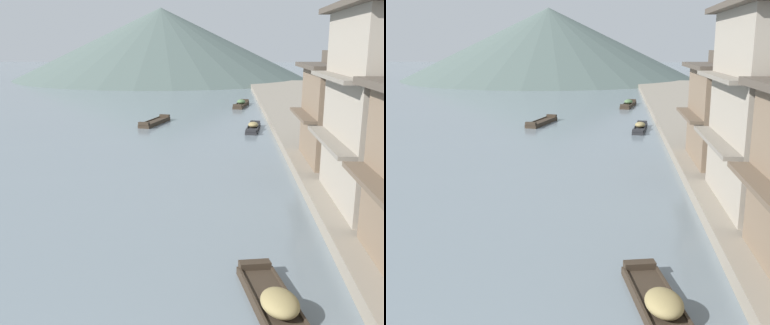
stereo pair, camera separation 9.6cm
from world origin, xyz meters
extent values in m
cube|color=#232326|center=(6.22, 33.44, 0.12)|extent=(1.53, 4.79, 0.25)
cube|color=#232326|center=(6.50, 35.63, 0.36)|extent=(0.89, 0.46, 0.22)
cube|color=#232326|center=(5.94, 31.25, 0.36)|extent=(0.89, 0.46, 0.22)
cube|color=#232326|center=(5.80, 33.49, 0.29)|extent=(0.61, 4.19, 0.08)
cube|color=#232326|center=(6.65, 33.38, 0.29)|extent=(0.61, 4.19, 0.08)
ellipsoid|color=olive|center=(6.22, 33.44, 0.48)|extent=(0.99, 1.29, 0.47)
cube|color=#33281E|center=(5.57, 5.02, 0.12)|extent=(2.16, 5.47, 0.24)
cube|color=#33281E|center=(5.05, 7.49, 0.34)|extent=(1.04, 0.55, 0.21)
cube|color=#33281E|center=(5.07, 4.91, 0.28)|extent=(1.07, 4.77, 0.08)
cube|color=#33281E|center=(6.06, 5.12, 0.28)|extent=(1.07, 4.77, 0.08)
ellipsoid|color=olive|center=(5.57, 5.02, 0.51)|extent=(1.24, 1.55, 0.54)
cube|color=#33281E|center=(5.57, 49.44, 0.15)|extent=(2.10, 5.79, 0.30)
cube|color=#33281E|center=(6.06, 52.09, 0.43)|extent=(1.03, 0.53, 0.27)
cube|color=#33281E|center=(5.08, 46.79, 0.43)|extent=(1.03, 0.53, 0.27)
cube|color=#33281E|center=(5.08, 49.53, 0.34)|extent=(1.02, 5.12, 0.08)
cube|color=#33281E|center=(6.06, 49.35, 0.34)|extent=(1.02, 5.12, 0.08)
ellipsoid|color=#4C6B42|center=(5.57, 49.44, 0.57)|extent=(1.21, 1.52, 0.54)
cube|color=#33281E|center=(-2.59, 35.99, 0.14)|extent=(2.26, 5.29, 0.29)
cube|color=#33281E|center=(-3.17, 33.62, 0.42)|extent=(1.01, 0.58, 0.26)
cube|color=#33281E|center=(-2.01, 38.37, 0.42)|extent=(1.01, 0.58, 0.26)
cube|color=#33281E|center=(-2.12, 35.88, 0.33)|extent=(1.19, 4.57, 0.08)
cube|color=#33281E|center=(-3.07, 36.11, 0.33)|extent=(1.19, 4.57, 0.08)
cube|color=brown|center=(8.29, 6.27, 3.17)|extent=(0.70, 6.33, 0.16)
cube|color=gray|center=(8.29, 13.31, 3.17)|extent=(0.70, 6.46, 0.16)
cube|color=gray|center=(8.29, 13.31, 5.77)|extent=(0.70, 6.46, 0.16)
cube|color=#75604C|center=(11.47, 20.68, 3.17)|extent=(5.67, 5.70, 5.20)
cube|color=brown|center=(8.29, 20.68, 3.17)|extent=(0.70, 5.70, 0.16)
cube|color=#4C4238|center=(11.47, 20.68, 5.89)|extent=(6.57, 6.60, 0.24)
cube|color=#4C4238|center=(11.47, 20.68, 6.36)|extent=(3.40, 6.60, 0.70)
cone|color=#4C5B56|center=(-10.93, 98.75, 7.45)|extent=(62.95, 62.95, 14.90)
camera|label=1|loc=(4.16, -6.01, 6.99)|focal=43.82mm
camera|label=2|loc=(4.25, -6.01, 6.99)|focal=43.82mm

